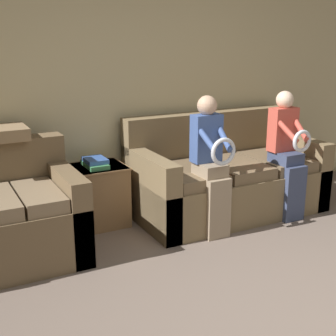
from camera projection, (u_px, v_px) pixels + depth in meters
wall_back at (140, 84)px, 4.63m from camera, size 6.91×0.06×2.55m
couch_main at (225, 179)px, 4.75m from camera, size 1.90×0.96×0.98m
child_left_seated at (211, 159)px, 4.11m from camera, size 0.27×0.38×1.25m
child_right_seated at (288, 150)px, 4.50m from camera, size 0.27×0.37×1.24m
side_shelf at (97, 195)px, 4.40m from camera, size 0.54×0.46×0.58m
book_stack at (95, 163)px, 4.30m from camera, size 0.19×0.32×0.08m
throw_pillow at (3, 133)px, 3.85m from camera, size 0.38×0.38×0.10m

